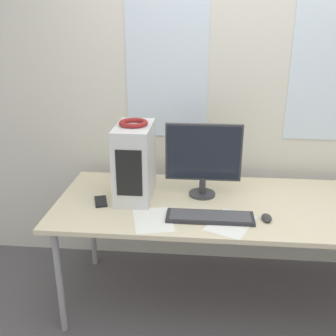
{
  "coord_description": "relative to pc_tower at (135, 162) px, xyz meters",
  "views": [
    {
      "loc": [
        -0.29,
        -1.77,
        1.78
      ],
      "look_at": [
        -0.49,
        0.43,
        0.95
      ],
      "focal_mm": 42.0,
      "sensor_mm": 36.0,
      "label": 1
    }
  ],
  "objects": [
    {
      "name": "monitor_main",
      "position": [
        0.42,
        0.06,
        0.03
      ],
      "size": [
        0.47,
        0.17,
        0.47
      ],
      "color": "#333338",
      "rests_on": "desk"
    },
    {
      "name": "wall_back",
      "position": [
        0.7,
        0.52,
        0.39
      ],
      "size": [
        8.0,
        0.07,
        2.7
      ],
      "color": "beige",
      "rests_on": "ground_plane"
    },
    {
      "name": "cell_phone",
      "position": [
        -0.2,
        -0.11,
        -0.23
      ],
      "size": [
        0.11,
        0.17,
        0.01
      ],
      "rotation": [
        0.0,
        0.0,
        0.31
      ],
      "color": "black",
      "rests_on": "desk"
    },
    {
      "name": "pc_tower",
      "position": [
        0.0,
        0.0,
        0.0
      ],
      "size": [
        0.21,
        0.39,
        0.46
      ],
      "color": "silver",
      "rests_on": "desk"
    },
    {
      "name": "headphones",
      "position": [
        0.0,
        0.0,
        0.25
      ],
      "size": [
        0.17,
        0.17,
        0.03
      ],
      "color": "maroon",
      "rests_on": "pc_tower"
    },
    {
      "name": "mouse",
      "position": [
        0.78,
        -0.25,
        -0.22
      ],
      "size": [
        0.06,
        0.1,
        0.03
      ],
      "color": "#2D2D2D",
      "rests_on": "desk"
    },
    {
      "name": "desk",
      "position": [
        0.7,
        -0.04,
        -0.27
      ],
      "size": [
        2.36,
        0.87,
        0.73
      ],
      "color": "beige",
      "rests_on": "ground_plane"
    },
    {
      "name": "keyboard",
      "position": [
        0.47,
        -0.26,
        -0.22
      ],
      "size": [
        0.49,
        0.15,
        0.02
      ],
      "color": "#28282D",
      "rests_on": "desk"
    },
    {
      "name": "paper_sheet_left",
      "position": [
        0.58,
        -0.3,
        -0.23
      ],
      "size": [
        0.32,
        0.36,
        0.0
      ],
      "rotation": [
        0.0,
        0.0,
        -0.44
      ],
      "color": "white",
      "rests_on": "desk"
    },
    {
      "name": "paper_sheet_front",
      "position": [
        0.15,
        -0.31,
        -0.23
      ],
      "size": [
        0.27,
        0.34,
        0.0
      ],
      "rotation": [
        0.0,
        0.0,
        0.24
      ],
      "color": "white",
      "rests_on": "desk"
    }
  ]
}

